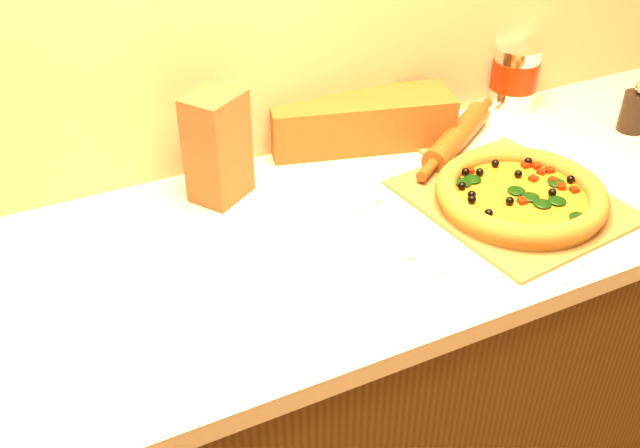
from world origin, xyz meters
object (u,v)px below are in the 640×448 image
at_px(pizza, 521,195).
at_px(coffee_canister, 515,76).
at_px(rolling_pin, 457,137).
at_px(pizza_peel, 506,197).
at_px(pepper_grinder, 635,110).

distance_m(pizza, coffee_canister, 0.48).
distance_m(pizza, rolling_pin, 0.26).
xyz_separation_m(pizza_peel, coffee_canister, (0.28, 0.35, 0.08)).
distance_m(pizza_peel, rolling_pin, 0.23).
bearing_deg(pizza, pepper_grinder, 18.34).
height_order(pizza_peel, coffee_canister, coffee_canister).
xyz_separation_m(pizza, coffee_canister, (0.28, 0.38, 0.05)).
bearing_deg(pepper_grinder, pizza, -161.66).
bearing_deg(rolling_pin, pepper_grinder, -14.50).
bearing_deg(coffee_canister, rolling_pin, -154.08).
height_order(pizza, rolling_pin, same).
bearing_deg(pizza_peel, pizza, -93.62).
height_order(pizza_peel, pepper_grinder, pepper_grinder).
xyz_separation_m(pizza_peel, pizza, (0.00, -0.04, 0.03)).
xyz_separation_m(rolling_pin, coffee_canister, (0.25, 0.12, 0.05)).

